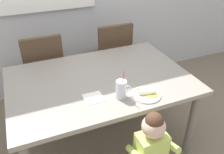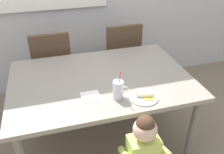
{
  "view_description": "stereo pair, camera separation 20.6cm",
  "coord_description": "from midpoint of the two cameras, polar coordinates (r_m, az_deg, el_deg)",
  "views": [
    {
      "loc": [
        -0.61,
        -1.73,
        1.88
      ],
      "look_at": [
        0.07,
        -0.11,
        0.81
      ],
      "focal_mm": 38.76,
      "sensor_mm": 36.0,
      "label": 1
    },
    {
      "loc": [
        -0.41,
        -1.8,
        1.88
      ],
      "look_at": [
        0.07,
        -0.11,
        0.81
      ],
      "focal_mm": 38.76,
      "sensor_mm": 36.0,
      "label": 2
    }
  ],
  "objects": [
    {
      "name": "ground_plane",
      "position": [
        2.63,
        0.1,
        -14.23
      ],
      "size": [
        24.0,
        24.0,
        0.0
      ],
      "primitive_type": "plane",
      "color": "#7A6B56"
    },
    {
      "name": "peeled_banana",
      "position": [
        1.92,
        10.95,
        -4.22
      ],
      "size": [
        0.18,
        0.13,
        0.07
      ],
      "rotation": [
        0.0,
        0.0,
        -0.29
      ],
      "color": "#F4EAC6",
      "rests_on": "snack_plate"
    },
    {
      "name": "snack_plate",
      "position": [
        1.94,
        10.53,
        -4.8
      ],
      "size": [
        0.23,
        0.23,
        0.01
      ],
      "primitive_type": "cylinder",
      "color": "white",
      "rests_on": "dining_table"
    },
    {
      "name": "toddler_standing",
      "position": [
        1.84,
        10.68,
        -16.73
      ],
      "size": [
        0.33,
        0.24,
        0.84
      ],
      "color": "#3F4760",
      "rests_on": "ground"
    },
    {
      "name": "dining_chair_left",
      "position": [
        2.85,
        -11.89,
        2.75
      ],
      "size": [
        0.44,
        0.45,
        0.96
      ],
      "rotation": [
        0.0,
        0.0,
        3.14
      ],
      "color": "#4C3826",
      "rests_on": "ground"
    },
    {
      "name": "paper_napkin",
      "position": [
        1.92,
        -2.03,
        -4.71
      ],
      "size": [
        0.15,
        0.15,
        0.0
      ],
      "primitive_type": "cube",
      "rotation": [
        0.0,
        0.0,
        -0.0
      ],
      "color": "white",
      "rests_on": "dining_table"
    },
    {
      "name": "milk_cup",
      "position": [
        1.88,
        4.6,
        -3.35
      ],
      "size": [
        0.13,
        0.08,
        0.25
      ],
      "color": "silver",
      "rests_on": "dining_table"
    },
    {
      "name": "dining_table",
      "position": [
        2.2,
        0.11,
        -2.07
      ],
      "size": [
        1.6,
        1.09,
        0.75
      ],
      "color": "gray",
      "rests_on": "ground"
    },
    {
      "name": "dining_chair_right",
      "position": [
        3.03,
        4.07,
        5.17
      ],
      "size": [
        0.44,
        0.45,
        0.96
      ],
      "rotation": [
        0.0,
        0.0,
        3.14
      ],
      "color": "#4C3826",
      "rests_on": "ground"
    }
  ]
}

